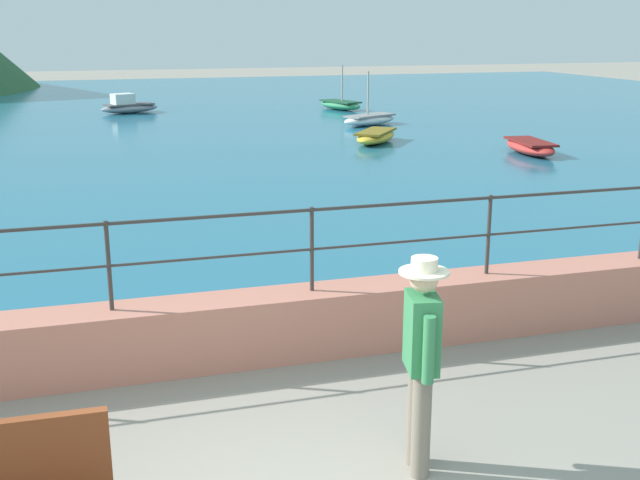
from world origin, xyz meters
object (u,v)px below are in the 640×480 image
Objects in this scene: boat_5 at (530,147)px; person_walking at (421,355)px; boat_2 at (376,136)px; boat_4 at (128,106)px; boat_0 at (340,105)px; boat_1 at (370,119)px.

person_walking is at bearing -124.21° from boat_5.
boat_2 is 12.21m from boat_4.
boat_0 is 12.37m from boat_5.
person_walking is 0.71× the size of boat_0.
boat_0 is at bearing 83.01° from boat_1.
person_walking reaches higher than boat_5.
boat_5 is at bearing -43.78° from boat_2.
boat_1 is (-0.63, -5.17, 0.00)m from boat_0.
boat_4 reaches higher than boat_2.
boat_1 reaches higher than boat_0.
boat_0 reaches higher than boat_2.
boat_2 is (5.83, 16.46, -0.72)m from person_walking.
boat_4 is 1.03× the size of boat_5.
boat_0 is at bearing 78.20° from boat_2.
boat_5 is (1.96, -7.13, -0.01)m from boat_1.
boat_2 is (-1.92, -9.19, -0.01)m from boat_0.
boat_1 is 4.22m from boat_2.
boat_5 is (9.70, -13.48, -0.07)m from boat_4.
boat_0 is 1.00× the size of boat_4.
person_walking is 21.69m from boat_1.
person_walking is 0.73× the size of boat_5.
boat_4 is at bearing 172.00° from boat_0.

